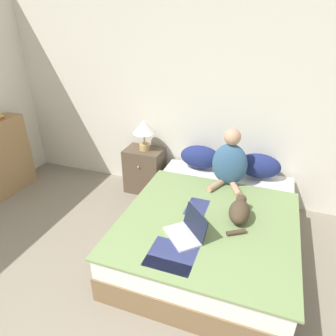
% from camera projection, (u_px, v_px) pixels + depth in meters
% --- Properties ---
extents(wall_back, '(6.00, 0.05, 2.55)m').
position_uv_depth(wall_back, '(191.00, 100.00, 3.74)').
color(wall_back, beige).
rests_on(wall_back, ground_plane).
extents(bed, '(1.64, 2.06, 0.47)m').
position_uv_depth(bed, '(211.00, 229.00, 3.12)').
color(bed, brown).
rests_on(bed, ground_plane).
extents(pillow_near, '(0.51, 0.27, 0.29)m').
position_uv_depth(pillow_near, '(200.00, 157.00, 3.78)').
color(pillow_near, navy).
rests_on(pillow_near, bed).
extents(pillow_far, '(0.51, 0.27, 0.29)m').
position_uv_depth(pillow_far, '(259.00, 166.00, 3.56)').
color(pillow_far, navy).
rests_on(pillow_far, bed).
extents(person_sitting, '(0.40, 0.39, 0.67)m').
position_uv_depth(person_sitting, '(230.00, 162.00, 3.35)').
color(person_sitting, '#33567A').
rests_on(person_sitting, bed).
extents(cat_tabby, '(0.21, 0.51, 0.19)m').
position_uv_depth(cat_tabby, '(239.00, 211.00, 2.82)').
color(cat_tabby, '#473828').
rests_on(cat_tabby, bed).
extents(laptop_open, '(0.43, 0.44, 0.23)m').
position_uv_depth(laptop_open, '(187.00, 231.00, 2.63)').
color(laptop_open, '#B7B7BC').
rests_on(laptop_open, bed).
extents(nightstand, '(0.50, 0.38, 0.62)m').
position_uv_depth(nightstand, '(145.00, 170.00, 4.14)').
color(nightstand, brown).
rests_on(nightstand, ground_plane).
extents(table_lamp, '(0.30, 0.30, 0.41)m').
position_uv_depth(table_lamp, '(144.00, 129.00, 3.85)').
color(table_lamp, tan).
rests_on(table_lamp, nightstand).
extents(bookshelf, '(0.25, 0.70, 1.02)m').
position_uv_depth(bookshelf, '(4.00, 157.00, 4.04)').
color(bookshelf, '#99754C').
rests_on(bookshelf, ground_plane).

